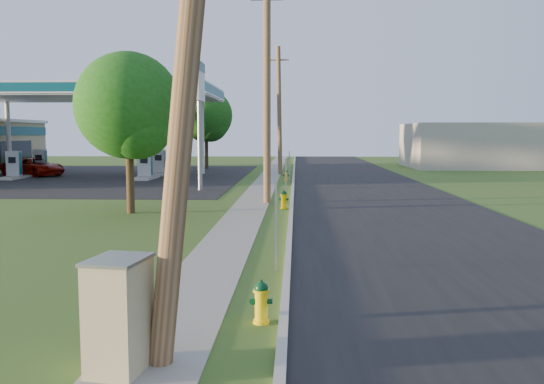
% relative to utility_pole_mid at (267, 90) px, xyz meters
% --- Properties ---
extents(ground_plane, '(140.00, 140.00, 0.00)m').
position_rel_utility_pole_mid_xyz_m(ground_plane, '(0.60, -17.00, -4.95)').
color(ground_plane, '#3C571D').
rests_on(ground_plane, ground).
extents(road, '(8.00, 120.00, 0.02)m').
position_rel_utility_pole_mid_xyz_m(road, '(5.10, -7.00, -4.94)').
color(road, black).
rests_on(road, ground).
extents(curb, '(0.15, 120.00, 0.15)m').
position_rel_utility_pole_mid_xyz_m(curb, '(1.10, -7.00, -4.88)').
color(curb, '#AAA79D').
rests_on(curb, ground).
extents(sidewalk, '(1.50, 120.00, 0.03)m').
position_rel_utility_pole_mid_xyz_m(sidewalk, '(-0.65, -7.00, -4.94)').
color(sidewalk, gray).
rests_on(sidewalk, ground).
extents(forecourt, '(26.00, 28.00, 0.02)m').
position_rel_utility_pole_mid_xyz_m(forecourt, '(-15.40, 15.00, -4.94)').
color(forecourt, black).
rests_on(forecourt, ground).
extents(utility_pole_mid, '(1.40, 0.32, 9.80)m').
position_rel_utility_pole_mid_xyz_m(utility_pole_mid, '(0.00, 0.00, 0.00)').
color(utility_pole_mid, brown).
rests_on(utility_pole_mid, ground).
extents(utility_pole_far, '(1.40, 0.32, 9.50)m').
position_rel_utility_pole_mid_xyz_m(utility_pole_far, '(0.00, 18.00, -0.15)').
color(utility_pole_far, brown).
rests_on(utility_pole_far, ground).
extents(sign_post_near, '(0.05, 0.04, 2.00)m').
position_rel_utility_pole_mid_xyz_m(sign_post_near, '(0.85, -12.80, -3.95)').
color(sign_post_near, gray).
rests_on(sign_post_near, ground).
extents(sign_post_mid, '(0.05, 0.04, 2.00)m').
position_rel_utility_pole_mid_xyz_m(sign_post_mid, '(0.85, -1.00, -3.95)').
color(sign_post_mid, gray).
rests_on(sign_post_mid, ground).
extents(sign_post_far, '(0.05, 0.04, 2.00)m').
position_rel_utility_pole_mid_xyz_m(sign_post_far, '(0.85, 11.20, -3.95)').
color(sign_post_far, gray).
rests_on(sign_post_far, ground).
extents(gas_canopy, '(18.18, 9.18, 6.40)m').
position_rel_utility_pole_mid_xyz_m(gas_canopy, '(-13.40, 15.00, 0.94)').
color(gas_canopy, silver).
rests_on(gas_canopy, ground).
extents(fuel_pump_nw, '(1.20, 3.20, 1.90)m').
position_rel_utility_pole_mid_xyz_m(fuel_pump_nw, '(-17.90, 13.00, -4.23)').
color(fuel_pump_nw, '#AAA79D').
rests_on(fuel_pump_nw, ground).
extents(fuel_pump_ne, '(1.20, 3.20, 1.90)m').
position_rel_utility_pole_mid_xyz_m(fuel_pump_ne, '(-8.90, 13.00, -4.23)').
color(fuel_pump_ne, '#AAA79D').
rests_on(fuel_pump_ne, ground).
extents(fuel_pump_sw, '(1.20, 3.20, 1.90)m').
position_rel_utility_pole_mid_xyz_m(fuel_pump_sw, '(-17.90, 17.00, -4.23)').
color(fuel_pump_sw, '#AAA79D').
rests_on(fuel_pump_sw, ground).
extents(fuel_pump_se, '(1.20, 3.20, 1.90)m').
position_rel_utility_pole_mid_xyz_m(fuel_pump_se, '(-8.90, 17.00, -4.23)').
color(fuel_pump_se, '#AAA79D').
rests_on(fuel_pump_se, ground).
extents(price_pylon, '(0.34, 2.04, 6.85)m').
position_rel_utility_pole_mid_xyz_m(price_pylon, '(-3.90, 5.50, 0.48)').
color(price_pylon, gray).
rests_on(price_pylon, ground).
extents(distant_building, '(14.00, 10.00, 4.00)m').
position_rel_utility_pole_mid_xyz_m(distant_building, '(18.60, 28.00, -2.95)').
color(distant_building, '#9D9688').
rests_on(distant_building, ground).
extents(tree_verge, '(4.06, 4.06, 6.15)m').
position_rel_utility_pole_mid_xyz_m(tree_verge, '(-5.00, -3.55, -0.99)').
color(tree_verge, '#352717').
rests_on(tree_verge, ground).
extents(tree_lot, '(4.57, 4.57, 6.93)m').
position_rel_utility_pole_mid_xyz_m(tree_lot, '(-6.45, 24.57, -0.49)').
color(tree_lot, '#352717').
rests_on(tree_lot, ground).
extents(hydrant_near, '(0.37, 0.33, 0.72)m').
position_rel_utility_pole_mid_xyz_m(hydrant_near, '(0.74, -16.27, -4.60)').
color(hydrant_near, yellow).
rests_on(hydrant_near, ground).
extents(hydrant_mid, '(0.41, 0.36, 0.79)m').
position_rel_utility_pole_mid_xyz_m(hydrant_mid, '(0.79, -2.02, -4.57)').
color(hydrant_mid, '#DEC100').
rests_on(hydrant_mid, ground).
extents(hydrant_far, '(0.41, 0.36, 0.79)m').
position_rel_utility_pole_mid_xyz_m(hydrant_far, '(0.63, 11.56, -4.57)').
color(hydrant_far, gold).
rests_on(hydrant_far, ground).
extents(utility_cabinet, '(0.79, 0.96, 1.49)m').
position_rel_utility_pole_mid_xyz_m(utility_cabinet, '(-0.96, -18.25, -4.21)').
color(utility_cabinet, tan).
rests_on(utility_cabinet, ground).
extents(car_red, '(5.30, 4.00, 1.34)m').
position_rel_utility_pole_mid_xyz_m(car_red, '(-17.76, 15.60, -4.28)').
color(car_red, '#7E0B03').
rests_on(car_red, ground).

